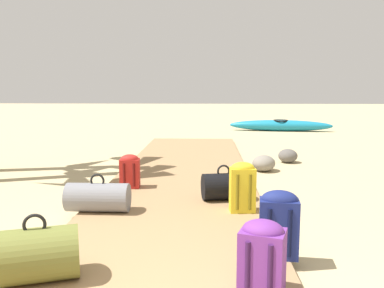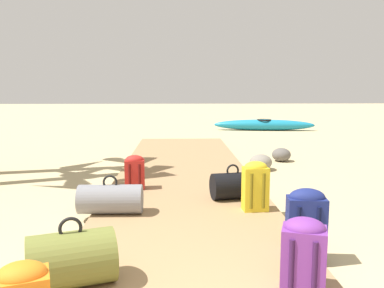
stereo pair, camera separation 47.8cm
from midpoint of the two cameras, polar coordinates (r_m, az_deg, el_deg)
The scene contains 12 objects.
ground_plane at distance 5.27m, azimuth 0.56°, elevation -8.17°, with size 60.00×60.00×0.00m, color tan.
boardwalk at distance 6.19m, azimuth 0.81°, elevation -5.31°, with size 2.12×9.64×0.08m, color #9E7A51.
duffel_bag_black at distance 5.08m, azimuth 7.16°, elevation -5.98°, with size 0.57×0.42×0.44m.
backpack_yellow at distance 4.60m, azimuth 10.12°, elevation -5.85°, with size 0.29×0.23×0.57m.
backpack_purple at distance 2.87m, azimuth 14.79°, elevation -15.14°, with size 0.35×0.31×0.53m.
backpack_red at distance 5.64m, azimuth -6.39°, elevation -3.72°, with size 0.28×0.24×0.47m.
duffel_bag_grey at distance 4.64m, azimuth -10.28°, elevation -7.44°, with size 0.70×0.33×0.44m.
duffel_bag_olive at distance 3.13m, azimuth -16.99°, elevation -14.80°, with size 0.69×0.56×0.50m.
backpack_navy at distance 3.49m, azimuth 16.10°, elevation -10.60°, with size 0.34×0.24×0.56m.
kayak at distance 13.89m, azimuth 13.36°, elevation 2.57°, with size 3.43×0.92×0.38m.
rock_right_near at distance 7.26m, azimuth 11.98°, elevation -2.68°, with size 0.40×0.47×0.28m, color gray.
rock_right_far at distance 8.17m, azimuth 15.03°, elevation -1.63°, with size 0.37×0.38×0.27m, color #5B5651.
Camera 1 is at (0.38, -1.20, 1.48)m, focal length 37.75 mm.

